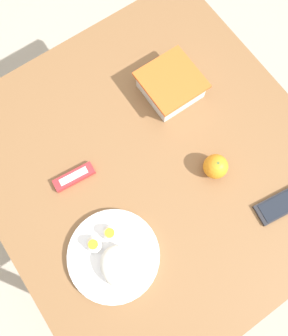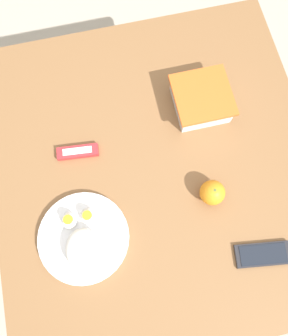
{
  "view_description": "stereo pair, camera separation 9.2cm",
  "coord_description": "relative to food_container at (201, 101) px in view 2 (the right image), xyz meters",
  "views": [
    {
      "loc": [
        0.2,
        -0.17,
        1.69
      ],
      "look_at": [
        0.0,
        -0.04,
        0.8
      ],
      "focal_mm": 35.0,
      "sensor_mm": 36.0,
      "label": 1
    },
    {
      "loc": [
        0.24,
        -0.09,
        1.69
      ],
      "look_at": [
        0.0,
        -0.04,
        0.8
      ],
      "focal_mm": 35.0,
      "sensor_mm": 36.0,
      "label": 2
    }
  ],
  "objects": [
    {
      "name": "ground_plane",
      "position": [
        0.16,
        -0.18,
        -0.8
      ],
      "size": [
        10.0,
        10.0,
        0.0
      ],
      "primitive_type": "plane",
      "color": "#B2A899"
    },
    {
      "name": "orange_fruit",
      "position": [
        0.28,
        -0.04,
        0.0
      ],
      "size": [
        0.07,
        0.07,
        0.07
      ],
      "color": "orange",
      "rests_on": "table"
    },
    {
      "name": "rice_plate",
      "position": [
        0.32,
        -0.42,
        -0.01
      ],
      "size": [
        0.25,
        0.25,
        0.07
      ],
      "color": "white",
      "rests_on": "table"
    },
    {
      "name": "candy_bar",
      "position": [
        0.07,
        -0.39,
        -0.02
      ],
      "size": [
        0.05,
        0.12,
        0.02
      ],
      "color": "#B7282D",
      "rests_on": "table"
    },
    {
      "name": "table",
      "position": [
        0.16,
        -0.18,
        -0.14
      ],
      "size": [
        1.01,
        0.95,
        0.77
      ],
      "color": "brown",
      "rests_on": "ground_plane"
    },
    {
      "name": "food_container",
      "position": [
        0.0,
        0.0,
        0.0
      ],
      "size": [
        0.17,
        0.17,
        0.07
      ],
      "color": "white",
      "rests_on": "table"
    },
    {
      "name": "cell_phone",
      "position": [
        0.47,
        0.05,
        -0.03
      ],
      "size": [
        0.08,
        0.16,
        0.01
      ],
      "color": "#232328",
      "rests_on": "table"
    }
  ]
}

